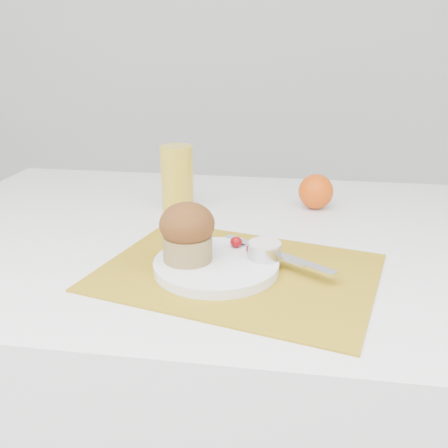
# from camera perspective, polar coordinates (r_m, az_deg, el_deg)

# --- Properties ---
(table) EXTENTS (1.20, 0.80, 0.75)m
(table) POSITION_cam_1_polar(r_m,az_deg,el_deg) (1.13, -0.69, -18.94)
(table) COLOR white
(table) RESTS_ON ground
(placemat) EXTENTS (0.47, 0.39, 0.00)m
(placemat) POSITION_cam_1_polar(r_m,az_deg,el_deg) (0.78, 1.58, -5.50)
(placemat) COLOR #A58016
(placemat) RESTS_ON table
(plate) EXTENTS (0.24, 0.24, 0.02)m
(plate) POSITION_cam_1_polar(r_m,az_deg,el_deg) (0.77, -0.90, -4.74)
(plate) COLOR white
(plate) RESTS_ON placemat
(ramekin) EXTENTS (0.06, 0.06, 0.02)m
(ramekin) POSITION_cam_1_polar(r_m,az_deg,el_deg) (0.78, 4.66, -3.08)
(ramekin) COLOR #BCBCC0
(ramekin) RESTS_ON plate
(cream) EXTENTS (0.05, 0.05, 0.01)m
(cream) POSITION_cam_1_polar(r_m,az_deg,el_deg) (0.78, 4.69, -2.31)
(cream) COLOR silver
(cream) RESTS_ON ramekin
(raspberry_near) EXTENTS (0.02, 0.02, 0.02)m
(raspberry_near) POSITION_cam_1_polar(r_m,az_deg,el_deg) (0.82, 1.40, -2.07)
(raspberry_near) COLOR #5F0206
(raspberry_near) RESTS_ON plate
(raspberry_far) EXTENTS (0.02, 0.02, 0.02)m
(raspberry_far) POSITION_cam_1_polar(r_m,az_deg,el_deg) (0.79, 3.21, -2.88)
(raspberry_far) COLOR #510212
(raspberry_far) RESTS_ON plate
(butter_knife) EXTENTS (0.19, 0.13, 0.01)m
(butter_knife) POSITION_cam_1_polar(r_m,az_deg,el_deg) (0.79, 5.99, -3.44)
(butter_knife) COLOR white
(butter_knife) RESTS_ON plate
(orange) EXTENTS (0.07, 0.07, 0.07)m
(orange) POSITION_cam_1_polar(r_m,az_deg,el_deg) (1.07, 10.45, 3.67)
(orange) COLOR #E44F08
(orange) RESTS_ON table
(juice_glass) EXTENTS (0.07, 0.07, 0.14)m
(juice_glass) POSITION_cam_1_polar(r_m,az_deg,el_deg) (1.05, -5.37, 5.24)
(juice_glass) COLOR gold
(juice_glass) RESTS_ON table
(muffin) EXTENTS (0.09, 0.09, 0.09)m
(muffin) POSITION_cam_1_polar(r_m,az_deg,el_deg) (0.76, -4.22, -0.90)
(muffin) COLOR #988049
(muffin) RESTS_ON plate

